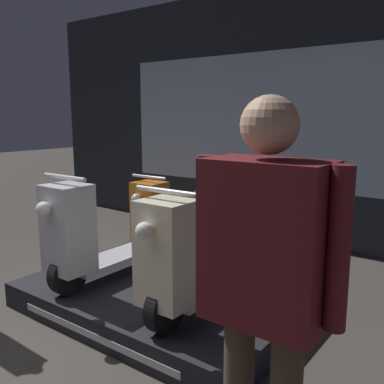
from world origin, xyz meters
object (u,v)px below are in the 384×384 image
object	(u,v)px
scooter_display_right	(209,257)
scooter_backrow_1	(240,230)
scooter_display_left	(114,235)
person_right_browsing	(265,272)
scooter_backrow_0	(176,218)

from	to	relation	value
scooter_display_right	scooter_backrow_1	world-z (taller)	scooter_display_right
scooter_display_right	scooter_backrow_1	distance (m)	1.58
scooter_display_left	person_right_browsing	world-z (taller)	person_right_browsing
scooter_display_left	scooter_display_right	size ratio (longest dim) A/B	1.00
scooter_display_left	person_right_browsing	distance (m)	2.30
scooter_display_left	scooter_backrow_1	size ratio (longest dim) A/B	1.00
scooter_display_left	scooter_backrow_0	distance (m)	1.54
scooter_display_left	scooter_display_right	distance (m)	1.01
person_right_browsing	scooter_display_left	bearing A→B (deg)	152.20
scooter_backrow_1	person_right_browsing	size ratio (longest dim) A/B	0.89
person_right_browsing	scooter_backrow_1	bearing A→B (deg)	122.02
scooter_backrow_1	scooter_display_left	bearing A→B (deg)	-106.43
scooter_display_left	scooter_display_right	world-z (taller)	same
scooter_display_left	person_right_browsing	xyz separation A→B (m)	(2.00, -1.05, 0.44)
scooter_display_right	scooter_backrow_0	bearing A→B (deg)	135.42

